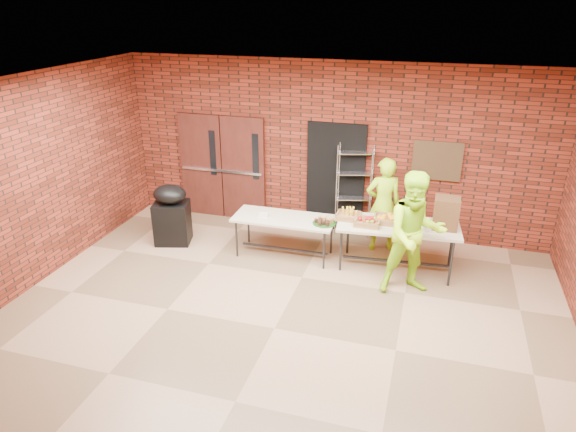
% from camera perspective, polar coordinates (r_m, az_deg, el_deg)
% --- Properties ---
extents(room, '(8.08, 7.08, 3.28)m').
position_cam_1_polar(room, '(6.44, -1.65, -0.78)').
color(room, brown).
rests_on(room, ground).
extents(double_doors, '(1.78, 0.12, 2.10)m').
position_cam_1_polar(double_doors, '(10.38, -7.29, 5.39)').
color(double_doors, '#471C14').
rests_on(double_doors, room).
extents(dark_doorway, '(1.10, 0.06, 2.10)m').
position_cam_1_polar(dark_doorway, '(9.74, 5.29, 4.23)').
color(dark_doorway, black).
rests_on(dark_doorway, room).
extents(bronze_plaque, '(0.85, 0.04, 0.70)m').
position_cam_1_polar(bronze_plaque, '(9.42, 16.23, 5.91)').
color(bronze_plaque, '#46321C').
rests_on(bronze_plaque, room).
extents(wire_rack, '(0.68, 0.37, 1.76)m').
position_cam_1_polar(wire_rack, '(9.61, 7.34, 2.78)').
color(wire_rack, silver).
rests_on(wire_rack, room).
extents(table_left, '(1.76, 0.75, 0.72)m').
position_cam_1_polar(table_left, '(8.82, -0.42, -0.52)').
color(table_left, '#B5A88A').
rests_on(table_left, room).
extents(table_right, '(2.02, 0.98, 0.80)m').
position_cam_1_polar(table_right, '(8.53, 12.14, -1.36)').
color(table_right, '#B5A88A').
rests_on(table_right, room).
extents(basket_bananas, '(0.40, 0.31, 0.12)m').
position_cam_1_polar(basket_bananas, '(8.57, 6.75, 0.02)').
color(basket_bananas, olive).
rests_on(basket_bananas, table_right).
extents(basket_oranges, '(0.43, 0.34, 0.13)m').
position_cam_1_polar(basket_oranges, '(8.53, 10.95, -0.35)').
color(basket_oranges, olive).
rests_on(basket_oranges, table_right).
extents(basket_apples, '(0.40, 0.31, 0.13)m').
position_cam_1_polar(basket_apples, '(8.38, 8.81, -0.67)').
color(basket_apples, olive).
rests_on(basket_apples, table_right).
extents(muffin_tray, '(0.39, 0.39, 0.10)m').
position_cam_1_polar(muffin_tray, '(8.57, 4.06, -0.57)').
color(muffin_tray, '#184C14').
rests_on(muffin_tray, table_left).
extents(napkin_box, '(0.17, 0.11, 0.06)m').
position_cam_1_polar(napkin_box, '(8.84, -2.73, 0.14)').
color(napkin_box, silver).
rests_on(napkin_box, table_left).
extents(coffee_dispenser, '(0.39, 0.35, 0.51)m').
position_cam_1_polar(coffee_dispenser, '(8.48, 17.17, 0.32)').
color(coffee_dispenser, brown).
rests_on(coffee_dispenser, table_right).
extents(cup_stack_front, '(0.08, 0.08, 0.25)m').
position_cam_1_polar(cup_stack_front, '(8.29, 13.79, -0.83)').
color(cup_stack_front, silver).
rests_on(cup_stack_front, table_right).
extents(cup_stack_mid, '(0.08, 0.08, 0.23)m').
position_cam_1_polar(cup_stack_mid, '(8.30, 15.07, -0.99)').
color(cup_stack_mid, silver).
rests_on(cup_stack_mid, table_right).
extents(cup_stack_back, '(0.09, 0.09, 0.27)m').
position_cam_1_polar(cup_stack_back, '(8.48, 14.08, -0.24)').
color(cup_stack_back, silver).
rests_on(cup_stack_back, table_right).
extents(covered_grill, '(0.73, 0.66, 1.12)m').
position_cam_1_polar(covered_grill, '(9.57, -12.81, 0.20)').
color(covered_grill, black).
rests_on(covered_grill, room).
extents(volunteer_woman, '(0.72, 0.60, 1.70)m').
position_cam_1_polar(volunteer_woman, '(9.14, 10.52, 1.27)').
color(volunteer_woman, '#ADF31B').
rests_on(volunteer_woman, room).
extents(volunteer_man, '(1.14, 1.01, 1.93)m').
position_cam_1_polar(volunteer_man, '(7.85, 13.90, -1.96)').
color(volunteer_man, '#ADF31B').
rests_on(volunteer_man, room).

